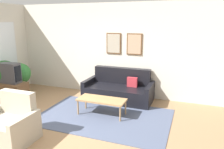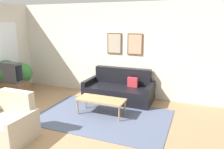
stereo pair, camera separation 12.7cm
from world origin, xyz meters
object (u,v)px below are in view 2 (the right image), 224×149
coffee_table (101,100)px  tv (11,72)px  couch (119,90)px  potted_plant_tall (7,73)px  armchair (9,125)px

coffee_table → tv: bearing=179.2°
couch → coffee_table: size_ratio=1.66×
tv → potted_plant_tall: 0.39m
couch → potted_plant_tall: (-3.17, -0.93, 0.41)m
coffee_table → tv: 2.80m
tv → potted_plant_tall: size_ratio=0.52×
tv → armchair: 2.40m
tv → potted_plant_tall: bearing=156.9°
coffee_table → tv: (-2.77, 0.04, 0.42)m
coffee_table → armchair: bearing=-124.6°
armchair → potted_plant_tall: potted_plant_tall is taller
armchair → potted_plant_tall: (-1.98, 1.85, 0.41)m
couch → coffee_table: (-0.05, -1.13, 0.07)m
coffee_table → tv: size_ratio=2.00×
coffee_table → couch: bearing=87.4°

